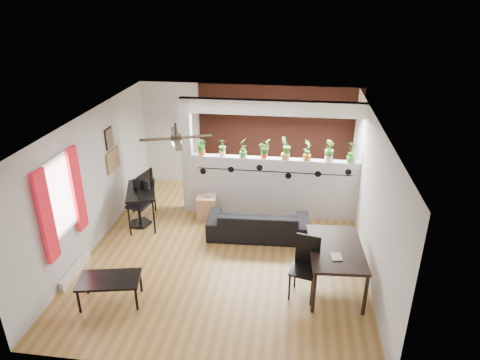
# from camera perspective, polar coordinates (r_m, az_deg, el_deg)

# --- Properties ---
(room_shell) EXTENTS (6.30, 7.10, 2.90)m
(room_shell) POSITION_cam_1_polar(r_m,az_deg,el_deg) (7.87, -1.85, -1.11)
(room_shell) COLOR olive
(room_shell) RESTS_ON ground
(partition_wall) EXTENTS (3.60, 0.18, 1.35)m
(partition_wall) POSITION_cam_1_polar(r_m,az_deg,el_deg) (9.41, 4.50, -0.93)
(partition_wall) COLOR #BCBCC1
(partition_wall) RESTS_ON ground
(ceiling_header) EXTENTS (3.60, 0.18, 0.30)m
(ceiling_header) POSITION_cam_1_polar(r_m,az_deg,el_deg) (8.81, 4.88, 9.57)
(ceiling_header) COLOR white
(ceiling_header) RESTS_ON room_shell
(pier_column) EXTENTS (0.22, 0.20, 2.60)m
(pier_column) POSITION_cam_1_polar(r_m,az_deg,el_deg) (9.44, -7.04, 3.16)
(pier_column) COLOR #BCBCC1
(pier_column) RESTS_ON ground
(brick_panel) EXTENTS (3.90, 0.05, 2.60)m
(brick_panel) POSITION_cam_1_polar(r_m,az_deg,el_deg) (10.54, 5.10, 5.53)
(brick_panel) COLOR #9D412D
(brick_panel) RESTS_ON ground
(vine_decal) EXTENTS (3.31, 0.01, 0.30)m
(vine_decal) POSITION_cam_1_polar(r_m,az_deg,el_deg) (9.16, 4.54, 1.10)
(vine_decal) COLOR black
(vine_decal) RESTS_ON partition_wall
(window_assembly) EXTENTS (0.09, 1.30, 1.55)m
(window_assembly) POSITION_cam_1_polar(r_m,az_deg,el_deg) (7.61, -22.81, -2.35)
(window_assembly) COLOR white
(window_assembly) RESTS_ON room_shell
(baseboard_heater) EXTENTS (0.08, 1.00, 0.18)m
(baseboard_heater) POSITION_cam_1_polar(r_m,az_deg,el_deg) (8.29, -21.12, -11.17)
(baseboard_heater) COLOR silver
(baseboard_heater) RESTS_ON ground
(corkboard) EXTENTS (0.03, 0.60, 0.45)m
(corkboard) POSITION_cam_1_polar(r_m,az_deg,el_deg) (9.42, -16.55, 2.57)
(corkboard) COLOR olive
(corkboard) RESTS_ON room_shell
(framed_art) EXTENTS (0.03, 0.34, 0.44)m
(framed_art) POSITION_cam_1_polar(r_m,az_deg,el_deg) (9.21, -17.05, 5.34)
(framed_art) COLOR #8C7259
(framed_art) RESTS_ON room_shell
(ceiling_fan) EXTENTS (1.19, 1.19, 0.43)m
(ceiling_fan) POSITION_cam_1_polar(r_m,az_deg,el_deg) (7.39, -8.50, 5.38)
(ceiling_fan) COLOR black
(ceiling_fan) RESTS_ON room_shell
(potted_plant_0) EXTENTS (0.21, 0.18, 0.39)m
(potted_plant_0) POSITION_cam_1_polar(r_m,az_deg,el_deg) (9.28, -5.14, 4.56)
(potted_plant_0) COLOR orange
(potted_plant_0) RESTS_ON partition_wall
(potted_plant_1) EXTENTS (0.19, 0.16, 0.38)m
(potted_plant_1) POSITION_cam_1_polar(r_m,az_deg,el_deg) (9.19, -2.38, 4.41)
(potted_plant_1) COLOR white
(potted_plant_1) RESTS_ON partition_wall
(potted_plant_2) EXTENTS (0.21, 0.25, 0.42)m
(potted_plant_2) POSITION_cam_1_polar(r_m,az_deg,el_deg) (9.12, 0.42, 4.42)
(potted_plant_2) COLOR #338E46
(potted_plant_2) RESTS_ON partition_wall
(potted_plant_3) EXTENTS (0.17, 0.21, 0.40)m
(potted_plant_3) POSITION_cam_1_polar(r_m,az_deg,el_deg) (9.08, 3.25, 4.22)
(potted_plant_3) COLOR #BB3E1E
(potted_plant_3) RESTS_ON partition_wall
(potted_plant_4) EXTENTS (0.33, 0.32, 0.49)m
(potted_plant_4) POSITION_cam_1_polar(r_m,az_deg,el_deg) (9.05, 6.12, 4.33)
(potted_plant_4) COLOR #C89246
(potted_plant_4) RESTS_ON partition_wall
(potted_plant_5) EXTENTS (0.26, 0.28, 0.45)m
(potted_plant_5) POSITION_cam_1_polar(r_m,az_deg,el_deg) (9.06, 8.97, 4.05)
(potted_plant_5) COLOR orange
(potted_plant_5) RESTS_ON partition_wall
(potted_plant_6) EXTENTS (0.29, 0.30, 0.45)m
(potted_plant_6) POSITION_cam_1_polar(r_m,az_deg,el_deg) (9.08, 11.82, 3.90)
(potted_plant_6) COLOR white
(potted_plant_6) RESTS_ON partition_wall
(potted_plant_7) EXTENTS (0.30, 0.30, 0.46)m
(potted_plant_7) POSITION_cam_1_polar(r_m,az_deg,el_deg) (9.13, 14.65, 3.74)
(potted_plant_7) COLOR #3F8630
(potted_plant_7) RESTS_ON partition_wall
(sofa) EXTENTS (1.99, 0.86, 0.57)m
(sofa) POSITION_cam_1_polar(r_m,az_deg,el_deg) (8.77, 2.46, -5.77)
(sofa) COLOR black
(sofa) RESTS_ON ground
(cube_shelf) EXTENTS (0.45, 0.41, 0.51)m
(cube_shelf) POSITION_cam_1_polar(r_m,az_deg,el_deg) (9.47, -4.47, -3.61)
(cube_shelf) COLOR tan
(cube_shelf) RESTS_ON ground
(cup) EXTENTS (0.16, 0.16, 0.10)m
(cup) POSITION_cam_1_polar(r_m,az_deg,el_deg) (9.32, -4.23, -1.97)
(cup) COLOR gray
(cup) RESTS_ON cube_shelf
(computer_desk) EXTENTS (0.87, 1.21, 0.79)m
(computer_desk) POSITION_cam_1_polar(r_m,az_deg,el_deg) (9.27, -13.06, -1.67)
(computer_desk) COLOR black
(computer_desk) RESTS_ON ground
(monitor) EXTENTS (0.33, 0.13, 0.19)m
(monitor) POSITION_cam_1_polar(r_m,az_deg,el_deg) (9.33, -12.85, -0.34)
(monitor) COLOR black
(monitor) RESTS_ON computer_desk
(office_chair) EXTENTS (0.50, 0.50, 0.96)m
(office_chair) POSITION_cam_1_polar(r_m,az_deg,el_deg) (9.37, -13.16, -3.39)
(office_chair) COLOR black
(office_chair) RESTS_ON ground
(dining_table) EXTENTS (0.95, 1.48, 0.78)m
(dining_table) POSITION_cam_1_polar(r_m,az_deg,el_deg) (7.32, 12.63, -9.29)
(dining_table) COLOR black
(dining_table) RESTS_ON ground
(book) EXTENTS (0.19, 0.24, 0.02)m
(book) POSITION_cam_1_polar(r_m,az_deg,el_deg) (7.01, 12.05, -9.96)
(book) COLOR gray
(book) RESTS_ON dining_table
(folding_chair) EXTENTS (0.52, 0.52, 1.06)m
(folding_chair) POSITION_cam_1_polar(r_m,az_deg,el_deg) (7.14, 8.78, -10.62)
(folding_chair) COLOR black
(folding_chair) RESTS_ON ground
(coffee_table) EXTENTS (1.06, 0.72, 0.45)m
(coffee_table) POSITION_cam_1_polar(r_m,az_deg,el_deg) (7.30, -17.04, -12.77)
(coffee_table) COLOR black
(coffee_table) RESTS_ON ground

